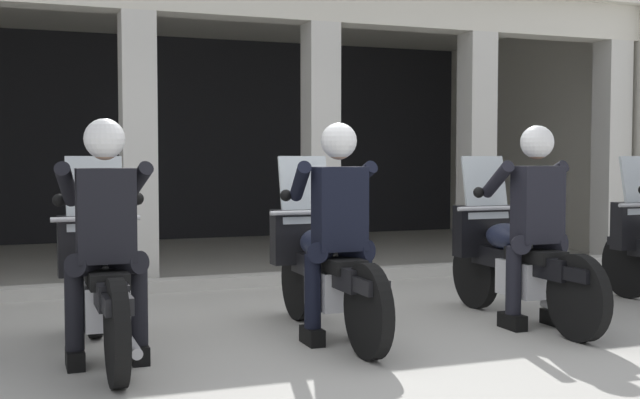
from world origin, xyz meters
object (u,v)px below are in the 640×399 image
object	(u,v)px
motorcycle_right	(514,260)
police_officer_right	(535,208)
motorcycle_left	(102,282)
motorcycle_center	(324,268)
police_officer_center	(338,213)
police_officer_left	(105,220)

from	to	relation	value
motorcycle_right	police_officer_right	bearing A→B (deg)	-86.05
motorcycle_left	motorcycle_center	distance (m)	1.64
police_officer_center	police_officer_left	bearing A→B (deg)	-174.09
police_officer_left	motorcycle_center	xyz separation A→B (m)	(1.64, 0.36, -0.44)
police_officer_left	motorcycle_right	bearing A→B (deg)	11.46
police_officer_left	motorcycle_center	size ratio (longest dim) A/B	0.78
motorcycle_left	police_officer_center	distance (m)	1.70
police_officer_right	police_officer_center	bearing A→B (deg)	-178.27
motorcycle_left	motorcycle_right	world-z (taller)	same
motorcycle_center	police_officer_right	size ratio (longest dim) A/B	1.29
motorcycle_center	motorcycle_right	world-z (taller)	same
motorcycle_left	motorcycle_center	world-z (taller)	same
motorcycle_center	police_officer_center	bearing A→B (deg)	-87.19
motorcycle_center	motorcycle_right	xyz separation A→B (m)	(1.64, -0.07, 0.00)
motorcycle_center	police_officer_right	world-z (taller)	police_officer_right
police_officer_left	motorcycle_center	world-z (taller)	police_officer_left
motorcycle_right	motorcycle_left	bearing A→B (deg)	-175.61
motorcycle_center	police_officer_center	world-z (taller)	police_officer_center
motorcycle_center	motorcycle_right	size ratio (longest dim) A/B	1.00
motorcycle_left	motorcycle_right	bearing A→B (deg)	6.51
police_officer_left	police_officer_right	world-z (taller)	same
police_officer_center	motorcycle_right	xyz separation A→B (m)	(1.64, 0.21, -0.44)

